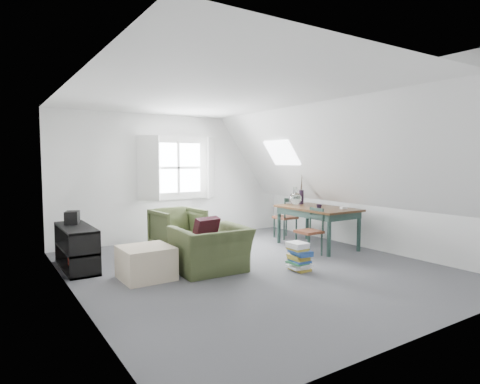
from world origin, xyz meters
TOP-DOWN VIEW (x-y plane):
  - floor at (0.00, 0.00)m, footprint 5.50×5.50m
  - ceiling at (0.00, 0.00)m, footprint 5.50×5.50m
  - wall_back at (0.00, 2.75)m, footprint 5.00×0.00m
  - wall_front at (0.00, -2.75)m, footprint 5.00×0.00m
  - wall_left at (-2.50, 0.00)m, footprint 0.00×5.50m
  - wall_right at (2.50, 0.00)m, footprint 0.00×5.50m
  - slope_left at (-1.55, 0.00)m, footprint 3.19×5.50m
  - slope_right at (1.55, 0.00)m, footprint 3.19×5.50m
  - dormer_window at (0.00, 2.68)m, footprint 1.71×0.35m
  - skylight at (1.55, 1.30)m, footprint 0.35×0.75m
  - armchair_near at (-0.65, 0.17)m, footprint 1.03×0.90m
  - armchair_far at (-0.46, 1.73)m, footprint 0.86×0.88m
  - throw_pillow at (-0.65, 0.32)m, footprint 0.43×0.30m
  - ottoman at (-1.55, 0.35)m, footprint 0.67×0.67m
  - dining_table at (1.80, 0.56)m, footprint 0.89×1.48m
  - demijohn at (1.65, 1.01)m, footprint 0.24×0.24m
  - vase_twigs at (1.90, 1.11)m, footprint 0.09×0.10m
  - cup at (1.55, 0.26)m, footprint 0.13×0.13m
  - paper_box at (2.00, 0.11)m, footprint 0.12×0.09m
  - dining_chair_far at (1.87, 1.52)m, footprint 0.40×0.40m
  - dining_chair_near at (1.26, 0.16)m, footprint 0.37×0.37m
  - media_shelf at (-2.23, 1.36)m, footprint 0.41×1.24m
  - electronics_box at (-2.23, 1.66)m, footprint 0.27×0.31m
  - magazine_stack at (0.46, -0.47)m, footprint 0.31×0.37m

SIDE VIEW (x-z plane):
  - floor at x=0.00m, z-range 0.00..0.00m
  - armchair_near at x=-0.65m, z-range -0.33..0.33m
  - armchair_far at x=-0.46m, z-range -0.37..0.37m
  - magazine_stack at x=0.46m, z-range 0.00..0.41m
  - ottoman at x=-1.55m, z-range 0.00..0.44m
  - media_shelf at x=-2.23m, z-range -0.03..0.60m
  - dining_chair_near at x=1.26m, z-range 0.02..0.81m
  - dining_chair_far at x=1.87m, z-range 0.02..0.87m
  - throw_pillow at x=-0.65m, z-range 0.37..0.78m
  - dining_table at x=1.80m, z-range 0.27..1.01m
  - electronics_box at x=-2.23m, z-range 0.62..0.83m
  - cup at x=1.55m, z-range 0.70..0.79m
  - paper_box at x=2.00m, z-range 0.74..0.78m
  - demijohn at x=1.65m, z-range 0.71..1.05m
  - vase_twigs at x=1.90m, z-range 0.55..1.24m
  - wall_back at x=0.00m, z-range -1.25..3.75m
  - wall_front at x=0.00m, z-range -1.25..3.75m
  - wall_left at x=-2.50m, z-range -1.50..4.00m
  - wall_right at x=2.50m, z-range -1.50..4.00m
  - dormer_window at x=0.00m, z-range 0.80..2.10m
  - skylight at x=1.55m, z-range 1.51..1.98m
  - slope_left at x=-1.55m, z-range -0.47..4.02m
  - slope_right at x=1.55m, z-range -0.47..4.02m
  - ceiling at x=0.00m, z-range 2.50..2.50m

